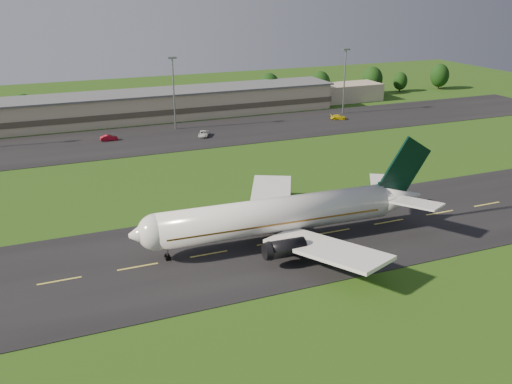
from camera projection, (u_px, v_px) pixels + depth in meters
name	position (u px, v px, depth m)	size (l,w,h in m)	color
ground	(274.00, 243.00, 91.69)	(360.00, 360.00, 0.00)	#1D4411
taxiway	(274.00, 243.00, 91.68)	(220.00, 30.00, 0.10)	black
apron	(165.00, 137.00, 154.14)	(260.00, 30.00, 0.10)	black
airliner	(280.00, 215.00, 90.43)	(51.29, 42.15, 15.57)	white
terminal	(166.00, 105.00, 176.05)	(145.00, 16.00, 8.40)	#BBA98F
light_mast_centre	(173.00, 85.00, 158.50)	(2.40, 1.20, 20.35)	gray
light_mast_east	(345.00, 73.00, 178.22)	(2.40, 1.20, 20.35)	gray
tree_line	(228.00, 90.00, 192.60)	(199.89, 9.76, 10.22)	black
service_vehicle_b	(109.00, 138.00, 150.58)	(1.58, 4.53, 1.49)	maroon
service_vehicle_c	(204.00, 134.00, 154.81)	(2.44, 5.30, 1.47)	silver
service_vehicle_d	(338.00, 117.00, 174.07)	(1.98, 4.88, 1.42)	#DAC50C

